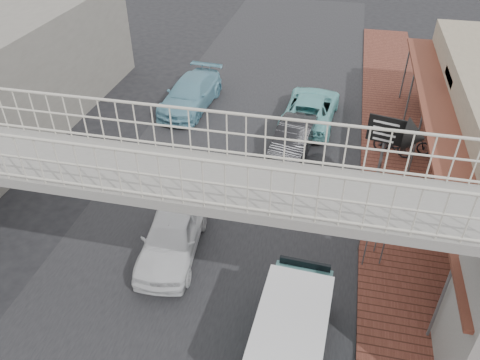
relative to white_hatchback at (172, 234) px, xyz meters
The scene contains 14 objects.
ground 1.84m from the white_hatchback, 51.98° to the left, with size 120.00×120.00×0.00m, color black.
road_strip 1.84m from the white_hatchback, 51.98° to the left, with size 10.00×60.00×0.01m, color black.
sidewalk 8.72m from the white_hatchback, 29.86° to the left, with size 3.00×40.00×0.10m, color brown.
footbridge 3.77m from the white_hatchback, 68.80° to the right, with size 16.40×2.40×6.34m.
building_far_left 12.49m from the white_hatchback, 143.67° to the left, with size 5.00×14.00×5.00m, color gray.
white_hatchback is the anchor object (origin of this frame).
dark_sedan 7.65m from the white_hatchback, 66.07° to the left, with size 1.44×4.12×1.36m, color black.
angkot_curb 10.54m from the white_hatchback, 70.40° to the left, with size 2.34×5.08×1.41m, color #77CDCE.
angkot_far 10.44m from the white_hatchback, 104.18° to the left, with size 2.06×5.08×1.47m, color #6CA7BC.
angkot_van 5.33m from the white_hatchback, 36.05° to the right, with size 1.95×3.95×1.90m.
motorcycle_near 11.33m from the white_hatchback, 44.71° to the left, with size 0.61×1.76×0.92m, color black.
motorcycle_far 10.49m from the white_hatchback, 45.86° to the left, with size 0.48×1.71×1.03m, color black.
street_clock 6.71m from the white_hatchback, ahead, with size 0.81×0.75×3.15m.
arrow_sign 8.78m from the white_hatchback, 30.37° to the left, with size 2.07×1.36×3.43m.
Camera 1 is at (3.57, -11.83, 11.14)m, focal length 35.00 mm.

